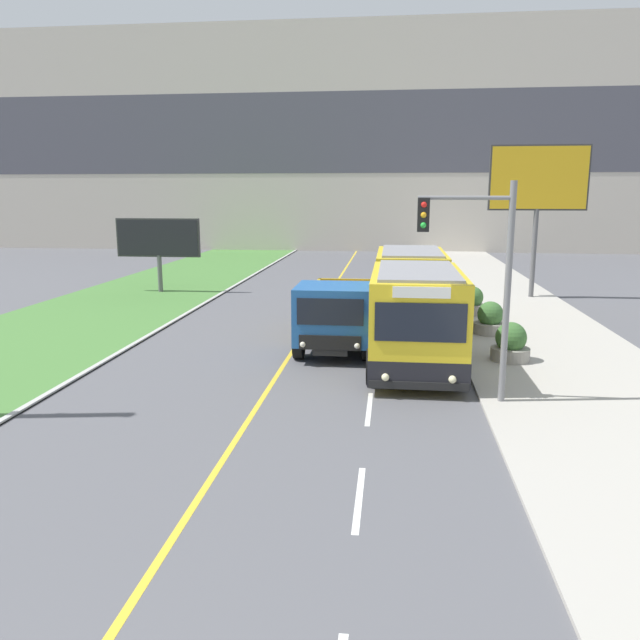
% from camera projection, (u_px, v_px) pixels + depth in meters
% --- Properties ---
extents(apartment_block_background, '(80.00, 8.04, 19.88)m').
position_uv_depth(apartment_block_background, '(360.00, 142.00, 58.67)').
color(apartment_block_background, beige).
rests_on(apartment_block_background, ground_plane).
extents(city_bus, '(2.73, 11.69, 3.03)m').
position_uv_depth(city_bus, '(413.00, 302.00, 21.16)').
color(city_bus, yellow).
rests_on(city_bus, ground_plane).
extents(dump_truck, '(2.45, 6.64, 2.33)m').
position_uv_depth(dump_truck, '(336.00, 315.00, 20.66)').
color(dump_truck, black).
rests_on(dump_truck, ground_plane).
extents(traffic_light_mast, '(2.28, 0.32, 5.45)m').
position_uv_depth(traffic_light_mast, '(480.00, 264.00, 14.94)').
color(traffic_light_mast, slate).
rests_on(traffic_light_mast, ground_plane).
extents(billboard_large, '(4.69, 0.24, 7.46)m').
position_uv_depth(billboard_large, '(538.00, 184.00, 30.15)').
color(billboard_large, '#59595B').
rests_on(billboard_large, ground_plane).
extents(billboard_small, '(4.47, 0.24, 3.89)m').
position_uv_depth(billboard_small, '(158.00, 240.00, 32.66)').
color(billboard_small, '#59595B').
rests_on(billboard_small, ground_plane).
extents(planter_round_near, '(1.19, 1.19, 1.20)m').
position_uv_depth(planter_round_near, '(511.00, 344.00, 19.22)').
color(planter_round_near, gray).
rests_on(planter_round_near, sidewalk_right).
extents(planter_round_second, '(1.18, 1.18, 1.20)m').
position_uv_depth(planter_round_second, '(490.00, 320.00, 22.91)').
color(planter_round_second, gray).
rests_on(planter_round_second, sidewalk_right).
extents(planter_round_third, '(1.14, 1.14, 1.20)m').
position_uv_depth(planter_round_third, '(472.00, 302.00, 26.61)').
color(planter_round_third, gray).
rests_on(planter_round_third, sidewalk_right).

